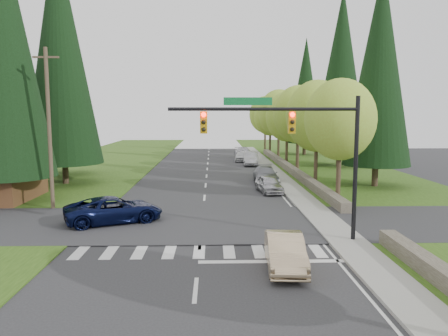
{
  "coord_description": "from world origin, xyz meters",
  "views": [
    {
      "loc": [
        0.6,
        -15.31,
        5.99
      ],
      "look_at": [
        1.27,
        10.3,
        2.8
      ],
      "focal_mm": 35.0,
      "sensor_mm": 36.0,
      "label": 1
    }
  ],
  "objects_px": {
    "sedan_champagne": "(285,251)",
    "parked_car_e": "(244,153)",
    "parked_car_d": "(241,156)",
    "parked_car_c": "(251,159)",
    "suv_navy": "(114,210)",
    "parked_car_b": "(266,175)",
    "parked_car_a": "(269,184)"
  },
  "relations": [
    {
      "from": "suv_navy",
      "to": "parked_car_a",
      "type": "bearing_deg",
      "value": -70.64
    },
    {
      "from": "parked_car_d",
      "to": "sedan_champagne",
      "type": "bearing_deg",
      "value": -86.43
    },
    {
      "from": "parked_car_b",
      "to": "parked_car_a",
      "type": "bearing_deg",
      "value": -92.69
    },
    {
      "from": "parked_car_a",
      "to": "parked_car_b",
      "type": "xyz_separation_m",
      "value": [
        0.32,
        4.83,
        0.05
      ]
    },
    {
      "from": "suv_navy",
      "to": "parked_car_e",
      "type": "bearing_deg",
      "value": -39.2
    },
    {
      "from": "sedan_champagne",
      "to": "parked_car_b",
      "type": "height_order",
      "value": "parked_car_b"
    },
    {
      "from": "parked_car_a",
      "to": "parked_car_c",
      "type": "height_order",
      "value": "parked_car_c"
    },
    {
      "from": "sedan_champagne",
      "to": "suv_navy",
      "type": "relative_size",
      "value": 0.76
    },
    {
      "from": "parked_car_a",
      "to": "parked_car_b",
      "type": "height_order",
      "value": "parked_car_b"
    },
    {
      "from": "parked_car_c",
      "to": "suv_navy",
      "type": "bearing_deg",
      "value": -104.34
    },
    {
      "from": "parked_car_b",
      "to": "parked_car_d",
      "type": "height_order",
      "value": "parked_car_b"
    },
    {
      "from": "parked_car_a",
      "to": "parked_car_c",
      "type": "distance_m",
      "value": 17.93
    },
    {
      "from": "parked_car_b",
      "to": "parked_car_e",
      "type": "xyz_separation_m",
      "value": [
        -0.4,
        20.7,
        0.02
      ]
    },
    {
      "from": "parked_car_b",
      "to": "suv_navy",
      "type": "bearing_deg",
      "value": -124.83
    },
    {
      "from": "sedan_champagne",
      "to": "parked_car_e",
      "type": "xyz_separation_m",
      "value": [
        1.41,
        41.93,
        0.06
      ]
    },
    {
      "from": "parked_car_c",
      "to": "parked_car_e",
      "type": "xyz_separation_m",
      "value": [
        -0.3,
        7.6,
        -0.04
      ]
    },
    {
      "from": "parked_car_b",
      "to": "parked_car_e",
      "type": "distance_m",
      "value": 20.7
    },
    {
      "from": "suv_navy",
      "to": "parked_car_b",
      "type": "height_order",
      "value": "suv_navy"
    },
    {
      "from": "suv_navy",
      "to": "sedan_champagne",
      "type": "bearing_deg",
      "value": -155.2
    },
    {
      "from": "sedan_champagne",
      "to": "parked_car_e",
      "type": "height_order",
      "value": "parked_car_e"
    },
    {
      "from": "parked_car_a",
      "to": "parked_car_e",
      "type": "xyz_separation_m",
      "value": [
        -0.08,
        25.53,
        0.07
      ]
    },
    {
      "from": "parked_car_b",
      "to": "parked_car_d",
      "type": "distance_m",
      "value": 17.46
    },
    {
      "from": "suv_navy",
      "to": "parked_car_a",
      "type": "height_order",
      "value": "suv_navy"
    },
    {
      "from": "parked_car_d",
      "to": "parked_car_e",
      "type": "relative_size",
      "value": 0.75
    },
    {
      "from": "parked_car_e",
      "to": "sedan_champagne",
      "type": "bearing_deg",
      "value": -98.69
    },
    {
      "from": "parked_car_b",
      "to": "parked_car_d",
      "type": "relative_size",
      "value": 1.3
    },
    {
      "from": "sedan_champagne",
      "to": "parked_car_d",
      "type": "xyz_separation_m",
      "value": [
        0.79,
        38.67,
        -0.03
      ]
    },
    {
      "from": "parked_car_a",
      "to": "parked_car_c",
      "type": "relative_size",
      "value": 0.83
    },
    {
      "from": "parked_car_a",
      "to": "parked_car_e",
      "type": "bearing_deg",
      "value": 82.45
    },
    {
      "from": "parked_car_a",
      "to": "parked_car_d",
      "type": "bearing_deg",
      "value": 84.07
    },
    {
      "from": "sedan_champagne",
      "to": "parked_car_b",
      "type": "relative_size",
      "value": 0.83
    },
    {
      "from": "sedan_champagne",
      "to": "suv_navy",
      "type": "distance_m",
      "value": 11.04
    }
  ]
}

